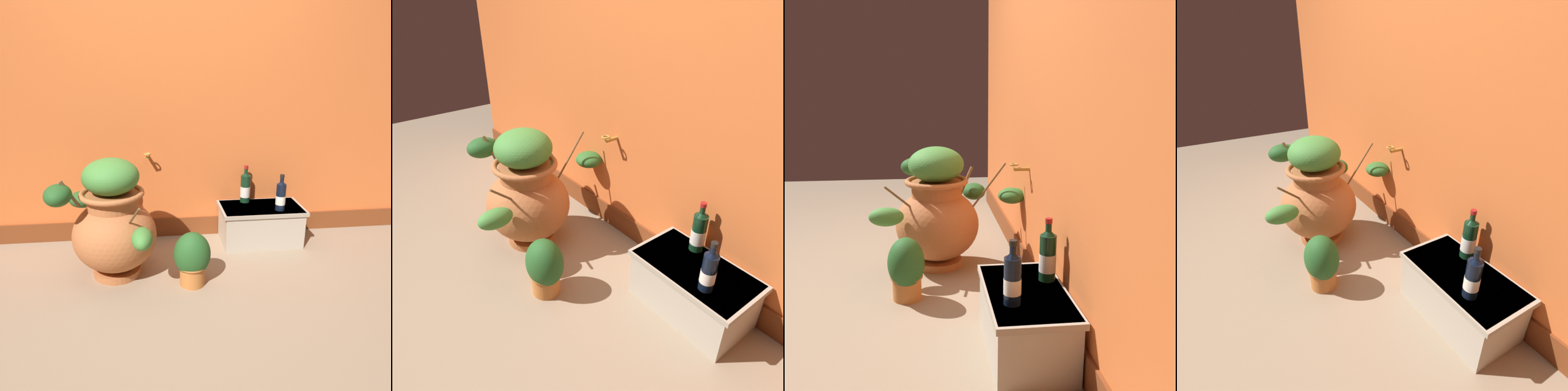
{
  "view_description": "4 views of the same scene",
  "coord_description": "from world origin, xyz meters",
  "views": [
    {
      "loc": [
        -0.17,
        -1.86,
        1.4
      ],
      "look_at": [
        0.14,
        0.77,
        0.47
      ],
      "focal_mm": 35.07,
      "sensor_mm": 36.0,
      "label": 1
    },
    {
      "loc": [
        1.55,
        -0.5,
        1.69
      ],
      "look_at": [
        0.06,
        0.65,
        0.55
      ],
      "focal_mm": 35.2,
      "sensor_mm": 36.0,
      "label": 2
    },
    {
      "loc": [
        2.6,
        0.47,
        1.22
      ],
      "look_at": [
        0.18,
        0.75,
        0.64
      ],
      "focal_mm": 42.64,
      "sensor_mm": 36.0,
      "label": 3
    },
    {
      "loc": [
        1.54,
        -0.18,
        1.46
      ],
      "look_at": [
        0.04,
        0.71,
        0.54
      ],
      "focal_mm": 28.8,
      "sensor_mm": 36.0,
      "label": 4
    }
  ],
  "objects": [
    {
      "name": "ground_plane",
      "position": [
        0.0,
        0.0,
        0.0
      ],
      "size": [
        7.0,
        7.0,
        0.0
      ],
      "primitive_type": "plane",
      "color": "gray"
    },
    {
      "name": "back_wall",
      "position": [
        -0.0,
        1.2,
        1.29
      ],
      "size": [
        4.4,
        0.33,
        2.6
      ],
      "color": "#D6662D",
      "rests_on": "ground_plane"
    },
    {
      "name": "terracotta_urn",
      "position": [
        -0.44,
        0.53,
        0.38
      ],
      "size": [
        0.67,
        1.03,
        0.82
      ],
      "color": "#B26638",
      "rests_on": "ground_plane"
    },
    {
      "name": "stone_ledge",
      "position": [
        0.68,
        0.9,
        0.17
      ],
      "size": [
        0.66,
        0.37,
        0.31
      ],
      "color": "#B2A893",
      "rests_on": "ground_plane"
    },
    {
      "name": "wine_bottle_left",
      "position": [
        0.81,
        0.81,
        0.43
      ],
      "size": [
        0.08,
        0.08,
        0.29
      ],
      "color": "black",
      "rests_on": "stone_ledge"
    },
    {
      "name": "wine_bottle_middle",
      "position": [
        0.58,
        1.02,
        0.43
      ],
      "size": [
        0.08,
        0.08,
        0.31
      ],
      "color": "black",
      "rests_on": "stone_ledge"
    },
    {
      "name": "potted_shrub",
      "position": [
        0.07,
        0.33,
        0.19
      ],
      "size": [
        0.24,
        0.21,
        0.37
      ],
      "color": "#C17033",
      "rests_on": "ground_plane"
    }
  ]
}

